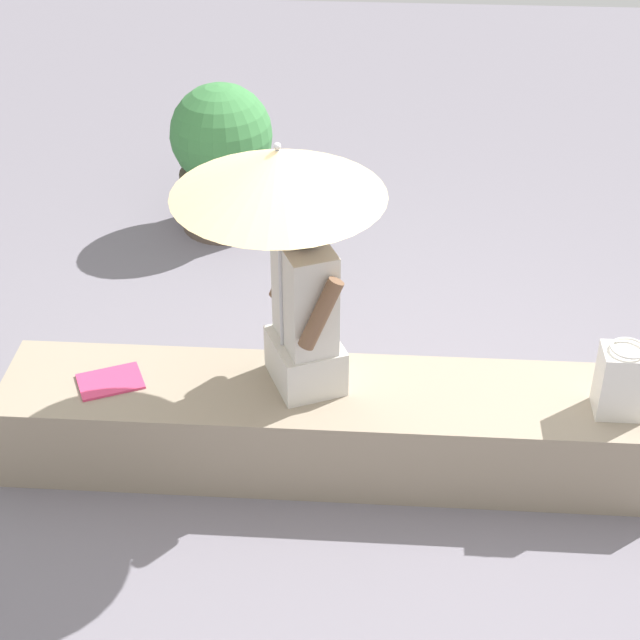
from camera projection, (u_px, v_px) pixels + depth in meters
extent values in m
plane|color=slate|center=(334.00, 460.00, 4.81)|extent=(14.00, 14.00, 0.00)
cube|color=gray|center=(334.00, 426.00, 4.70)|extent=(3.00, 0.56, 0.42)
cube|color=beige|center=(306.00, 360.00, 4.58)|extent=(0.39, 0.42, 0.22)
cube|color=beige|center=(305.00, 294.00, 4.38)|extent=(0.31, 0.37, 0.48)
sphere|color=brown|center=(304.00, 224.00, 4.19)|extent=(0.20, 0.20, 0.20)
cylinder|color=brown|center=(321.00, 314.00, 4.21)|extent=(0.21, 0.14, 0.32)
cylinder|color=brown|center=(290.00, 266.00, 4.52)|extent=(0.21, 0.14, 0.32)
cylinder|color=#B7B7BC|center=(281.00, 276.00, 4.29)|extent=(0.02, 0.02, 1.14)
cone|color=#DBBC7F|center=(278.00, 173.00, 4.03)|extent=(0.87, 0.87, 0.20)
sphere|color=#B7B7BC|center=(277.00, 146.00, 3.96)|extent=(0.03, 0.03, 0.03)
cube|color=silver|center=(622.00, 381.00, 4.37)|extent=(0.20, 0.17, 0.32)
torus|color=silver|center=(629.00, 348.00, 4.27)|extent=(0.15, 0.15, 0.01)
cube|color=#D83866|center=(110.00, 381.00, 4.62)|extent=(0.34, 0.30, 0.01)
cylinder|color=brown|center=(225.00, 199.00, 6.58)|extent=(0.56, 0.56, 0.38)
sphere|color=#3D7F42|center=(221.00, 134.00, 6.34)|extent=(0.63, 0.63, 0.63)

